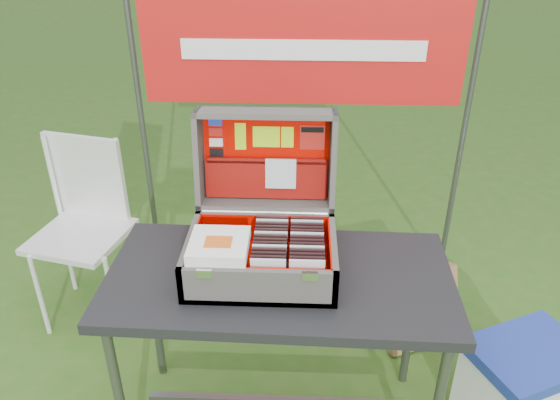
{
  "coord_description": "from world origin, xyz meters",
  "views": [
    {
      "loc": [
        0.0,
        -1.6,
        1.96
      ],
      "look_at": [
        -0.07,
        0.1,
        1.01
      ],
      "focal_mm": 35.0,
      "sensor_mm": 36.0,
      "label": 1
    }
  ],
  "objects_px": {
    "cardboard_box": "(422,309)",
    "cooler": "(522,385)",
    "suitcase": "(262,204)",
    "chair": "(81,238)",
    "table": "(279,354)"
  },
  "relations": [
    {
      "from": "cardboard_box",
      "to": "cooler",
      "type": "bearing_deg",
      "value": -77.28
    },
    {
      "from": "suitcase",
      "to": "chair",
      "type": "relative_size",
      "value": 0.57
    },
    {
      "from": "chair",
      "to": "cardboard_box",
      "type": "height_order",
      "value": "chair"
    },
    {
      "from": "suitcase",
      "to": "cooler",
      "type": "xyz_separation_m",
      "value": [
        1.06,
        -0.01,
        -0.83
      ]
    },
    {
      "from": "cardboard_box",
      "to": "table",
      "type": "bearing_deg",
      "value": -164.52
    },
    {
      "from": "table",
      "to": "cardboard_box",
      "type": "distance_m",
      "value": 0.87
    },
    {
      "from": "table",
      "to": "cooler",
      "type": "distance_m",
      "value": 1.02
    },
    {
      "from": "suitcase",
      "to": "cooler",
      "type": "relative_size",
      "value": 1.2
    },
    {
      "from": "suitcase",
      "to": "cooler",
      "type": "distance_m",
      "value": 1.35
    },
    {
      "from": "cooler",
      "to": "suitcase",
      "type": "bearing_deg",
      "value": 154.92
    },
    {
      "from": "cooler",
      "to": "cardboard_box",
      "type": "distance_m",
      "value": 0.56
    },
    {
      "from": "suitcase",
      "to": "table",
      "type": "bearing_deg",
      "value": -46.22
    },
    {
      "from": "cooler",
      "to": "chair",
      "type": "distance_m",
      "value": 2.13
    },
    {
      "from": "chair",
      "to": "cardboard_box",
      "type": "distance_m",
      "value": 1.72
    },
    {
      "from": "table",
      "to": "cooler",
      "type": "height_order",
      "value": "table"
    }
  ]
}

